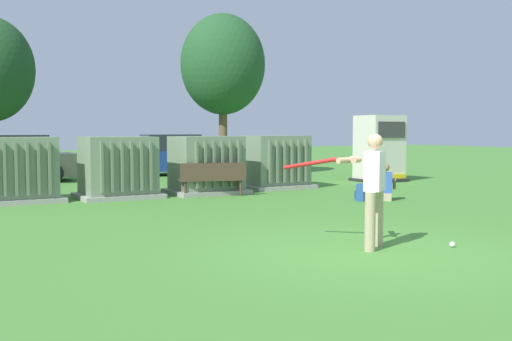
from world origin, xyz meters
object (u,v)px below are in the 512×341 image
transformer_mid_east (206,166)px  park_bench (213,177)px  seated_spectator (385,186)px  generator_enclosure (379,149)px  transformer_east (275,163)px  sports_ball (452,244)px  parked_car_leftmost (11,160)px  transformer_west (17,171)px  transformer_mid_west (118,168)px  batter (371,184)px  backpack (362,193)px  parked_car_left_of_center (168,156)px

transformer_mid_east → park_bench: bearing=-103.3°
seated_spectator → generator_enclosure: bearing=50.4°
transformer_east → seated_spectator: size_ratio=2.18×
sports_ball → seated_spectator: size_ratio=0.09×
generator_enclosure → parked_car_leftmost: 12.76m
generator_enclosure → transformer_mid_east: bearing=-174.0°
transformer_west → transformer_east: 7.51m
transformer_mid_west → batter: batter is taller
transformer_east → seated_spectator: bearing=-80.1°
backpack → parked_car_left_of_center: 10.93m
transformer_east → park_bench: bearing=-155.5°
transformer_mid_west → generator_enclosure: size_ratio=0.91×
transformer_mid_west → sports_ball: bearing=-75.5°
generator_enclosure → seated_spectator: size_ratio=2.39×
transformer_east → parked_car_left_of_center: size_ratio=0.48×
transformer_mid_west → generator_enclosure: bearing=3.7°
transformer_east → parked_car_left_of_center: bearing=96.9°
transformer_mid_west → parked_car_leftmost: same height
seated_spectator → backpack: 0.67m
park_bench → parked_car_leftmost: bearing=118.0°
transformer_mid_west → batter: 8.76m
batter → parked_car_left_of_center: batter is taller
transformer_east → park_bench: size_ratio=1.14×
transformer_mid_west → transformer_mid_east: bearing=-2.9°
parked_car_leftmost → sports_ball: bearing=-75.5°
park_bench → parked_car_leftmost: parked_car_leftmost is taller
transformer_west → sports_ball: 10.75m
batter → transformer_mid_west: bearing=98.2°
transformer_mid_east → park_bench: transformer_mid_east is taller
transformer_east → backpack: transformer_east is taller
batter → sports_ball: 1.58m
transformer_mid_east → parked_car_leftmost: same height
transformer_west → transformer_mid_east: same height
transformer_mid_west → backpack: bearing=-36.2°
seated_spectator → parked_car_left_of_center: size_ratio=0.22×
park_bench → parked_car_left_of_center: (1.90, 8.08, 0.22)m
transformer_east → park_bench: (-2.72, -1.24, -0.25)m
transformer_west → park_bench: size_ratio=1.14×
transformer_east → parked_car_left_of_center: same height
transformer_mid_west → park_bench: bearing=-22.5°
transformer_mid_west → backpack: size_ratio=4.77×
transformer_west → parked_car_leftmost: (0.75, 6.32, -0.04)m
transformer_mid_west → parked_car_left_of_center: 8.27m
sports_ball → parked_car_left_of_center: parked_car_left_of_center is taller
backpack → parked_car_left_of_center: parked_car_left_of_center is taller
batter → transformer_east: bearing=67.1°
transformer_east → parked_car_leftmost: 9.27m
parked_car_leftmost → transformer_mid_west: bearing=-75.4°
transformer_east → generator_enclosure: generator_enclosure is taller
parked_car_leftmost → seated_spectator: bearing=-54.6°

